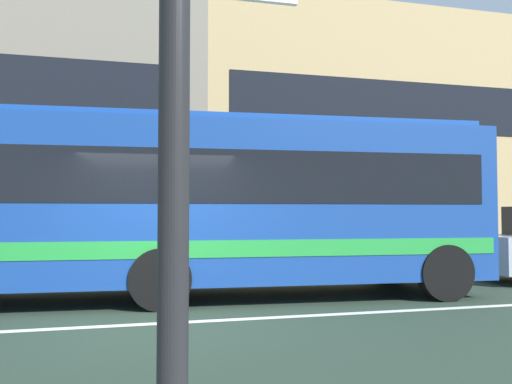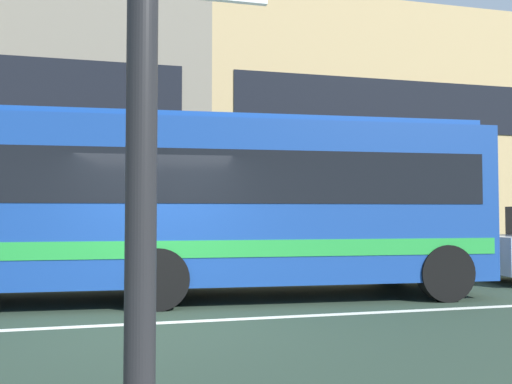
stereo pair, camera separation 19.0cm
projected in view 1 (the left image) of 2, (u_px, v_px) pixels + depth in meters
name	position (u px, v px, depth m)	size (l,w,h in m)	color
ground_plane	(160.00, 324.00, 7.35)	(160.00, 160.00, 0.00)	#293A2D
lane_centre_line	(160.00, 323.00, 7.35)	(60.00, 0.16, 0.01)	silver
apartment_block_right	(387.00, 145.00, 25.33)	(19.23, 10.26, 9.67)	tan
transit_bus	(196.00, 200.00, 9.63)	(10.82, 3.18, 3.26)	#194092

